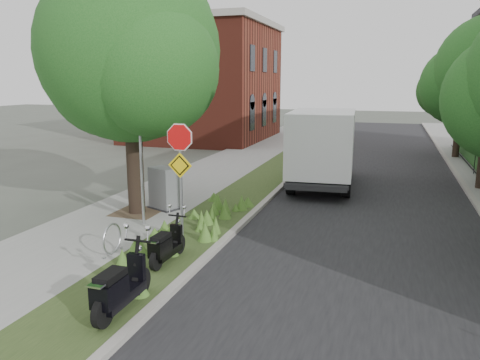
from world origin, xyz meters
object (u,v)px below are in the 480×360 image
(utility_cabinet, at_px, (164,189))
(scooter_near, at_px, (164,249))
(scooter_far, at_px, (117,293))
(sign_assembly, at_px, (180,159))
(box_truck, at_px, (323,145))

(utility_cabinet, bearing_deg, scooter_near, -63.02)
(scooter_far, bearing_deg, scooter_near, 96.82)
(scooter_far, distance_m, utility_cabinet, 7.15)
(sign_assembly, distance_m, utility_cabinet, 3.86)
(scooter_near, xyz_separation_m, box_truck, (2.18, 9.64, 1.23))
(scooter_far, distance_m, box_truck, 12.25)
(utility_cabinet, bearing_deg, scooter_far, -69.72)
(scooter_near, height_order, scooter_far, scooter_far)
(scooter_far, height_order, utility_cabinet, utility_cabinet)
(scooter_far, bearing_deg, utility_cabinet, 110.28)
(box_truck, bearing_deg, scooter_near, -102.75)
(sign_assembly, relative_size, scooter_near, 2.06)
(sign_assembly, xyz_separation_m, box_truck, (2.38, 8.25, -0.61))
(scooter_near, distance_m, box_truck, 9.96)
(box_truck, xyz_separation_m, utility_cabinet, (-4.37, -5.34, -0.95))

